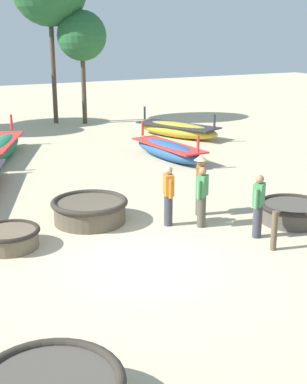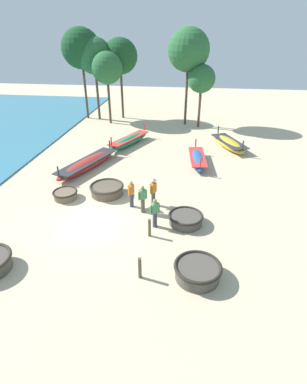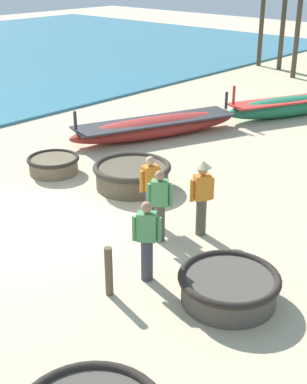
% 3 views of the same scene
% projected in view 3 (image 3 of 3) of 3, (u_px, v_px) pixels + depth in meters
% --- Properties ---
extents(ground_plane, '(80.00, 80.00, 0.00)m').
position_uv_depth(ground_plane, '(42.00, 227.00, 11.77)').
color(ground_plane, '#C6B793').
extents(coracle_far_left, '(1.77, 1.77, 0.53)m').
position_uv_depth(coracle_far_left, '(229.00, 286.00, 9.14)').
color(coracle_far_left, '#4C473F').
rests_on(coracle_far_left, ground).
extents(coracle_beside_post, '(2.01, 2.01, 0.62)m').
position_uv_depth(coracle_beside_post, '(132.00, 175.00, 13.67)').
color(coracle_beside_post, brown).
rests_on(coracle_beside_post, ground).
extents(coracle_front_left, '(1.42, 1.42, 0.47)m').
position_uv_depth(coracle_front_left, '(53.00, 164.00, 14.59)').
color(coracle_front_left, brown).
rests_on(coracle_front_left, ground).
extents(long_boat_green_hull, '(3.21, 5.98, 1.20)m').
position_uv_depth(long_boat_green_hull, '(156.00, 126.00, 17.49)').
color(long_boat_green_hull, maroon).
rests_on(long_boat_green_hull, ground).
extents(long_boat_red_hull, '(2.92, 5.00, 1.35)m').
position_uv_depth(long_boat_red_hull, '(287.00, 106.00, 19.68)').
color(long_boat_red_hull, '#237551').
rests_on(long_boat_red_hull, ground).
extents(fisherman_by_coracle, '(0.30, 0.52, 1.57)m').
position_uv_depth(fisherman_by_coracle, '(150.00, 188.00, 11.63)').
color(fisherman_by_coracle, '#383842').
rests_on(fisherman_by_coracle, ground).
extents(fisherman_standing_left, '(0.45, 0.38, 1.57)m').
position_uv_depth(fisherman_standing_left, '(147.00, 239.00, 9.54)').
color(fisherman_standing_left, '#383842').
rests_on(fisherman_standing_left, ground).
extents(fisherman_with_hat, '(0.37, 0.46, 1.67)m').
position_uv_depth(fisherman_with_hat, '(202.00, 193.00, 11.09)').
color(fisherman_with_hat, '#4C473D').
rests_on(fisherman_with_hat, ground).
extents(fisherman_crouching, '(0.44, 0.38, 1.57)m').
position_uv_depth(fisherman_crouching, '(160.00, 204.00, 10.88)').
color(fisherman_crouching, '#4C473D').
rests_on(fisherman_crouching, ground).
extents(mooring_post_mid_beach, '(0.14, 0.14, 0.94)m').
position_uv_depth(mooring_post_mid_beach, '(109.00, 271.00, 9.25)').
color(mooring_post_mid_beach, brown).
rests_on(mooring_post_mid_beach, ground).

